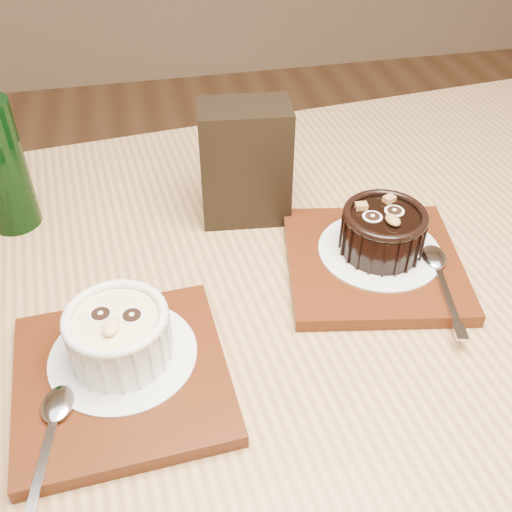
{
  "coord_description": "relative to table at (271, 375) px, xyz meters",
  "views": [
    {
      "loc": [
        -0.19,
        -0.18,
        1.17
      ],
      "look_at": [
        -0.1,
        0.23,
        0.81
      ],
      "focal_mm": 42.0,
      "sensor_mm": 36.0,
      "label": 1
    }
  ],
  "objects": [
    {
      "name": "table",
      "position": [
        0.0,
        0.0,
        0.0
      ],
      "size": [
        1.27,
        0.91,
        0.75
      ],
      "rotation": [
        0.0,
        0.0,
        0.1
      ],
      "color": "olive",
      "rests_on": "ground"
    },
    {
      "name": "tray_left",
      "position": [
        -0.15,
        -0.05,
        0.1
      ],
      "size": [
        0.19,
        0.19,
        0.01
      ],
      "primitive_type": "cube",
      "rotation": [
        0.0,
        0.0,
        0.06
      ],
      "color": "#4F200D",
      "rests_on": "table"
    },
    {
      "name": "doily_left",
      "position": [
        -0.14,
        -0.03,
        0.11
      ],
      "size": [
        0.13,
        0.13,
        0.0
      ],
      "primitive_type": "cylinder",
      "color": "white",
      "rests_on": "tray_left"
    },
    {
      "name": "ramekin_white",
      "position": [
        -0.14,
        -0.03,
        0.14
      ],
      "size": [
        0.09,
        0.09,
        0.05
      ],
      "rotation": [
        0.0,
        0.0,
        -0.27
      ],
      "color": "white",
      "rests_on": "doily_left"
    },
    {
      "name": "spoon_left",
      "position": [
        -0.2,
        -0.11,
        0.11
      ],
      "size": [
        0.05,
        0.14,
        0.01
      ],
      "primitive_type": null,
      "rotation": [
        0.0,
        0.0,
        -0.18
      ],
      "color": "silver",
      "rests_on": "tray_left"
    },
    {
      "name": "tray_right",
      "position": [
        0.12,
        0.05,
        0.1
      ],
      "size": [
        0.21,
        0.21,
        0.01
      ],
      "primitive_type": "cube",
      "rotation": [
        0.0,
        0.0,
        -0.18
      ],
      "color": "#4F200D",
      "rests_on": "table"
    },
    {
      "name": "doily_right",
      "position": [
        0.13,
        0.06,
        0.11
      ],
      "size": [
        0.13,
        0.13,
        0.0
      ],
      "primitive_type": "cylinder",
      "color": "white",
      "rests_on": "tray_right"
    },
    {
      "name": "ramekin_dark",
      "position": [
        0.13,
        0.06,
        0.13
      ],
      "size": [
        0.09,
        0.09,
        0.05
      ],
      "rotation": [
        0.0,
        0.0,
        0.18
      ],
      "color": "black",
      "rests_on": "doily_right"
    },
    {
      "name": "spoon_right",
      "position": [
        0.17,
        -0.0,
        0.11
      ],
      "size": [
        0.05,
        0.14,
        0.01
      ],
      "primitive_type": null,
      "rotation": [
        0.0,
        0.0,
        -0.21
      ],
      "color": "silver",
      "rests_on": "tray_right"
    },
    {
      "name": "condiment_stand",
      "position": [
        0.01,
        0.17,
        0.16
      ],
      "size": [
        0.11,
        0.07,
        0.14
      ],
      "primitive_type": "cube",
      "rotation": [
        0.0,
        0.0,
        -0.11
      ],
      "color": "black",
      "rests_on": "table"
    }
  ]
}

